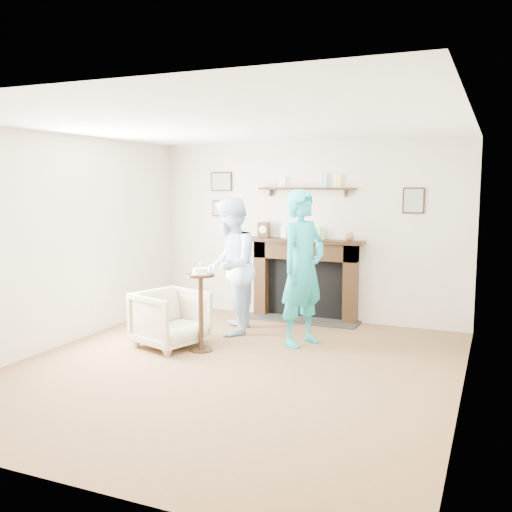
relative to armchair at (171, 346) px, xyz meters
The scene contains 6 objects.
ground 1.12m from the armchair, 24.23° to the right, with size 5.00×5.00×0.00m, color brown.
room_shell 1.93m from the armchair, 12.71° to the left, with size 4.54×5.02×2.52m.
armchair is the anchor object (origin of this frame).
man 0.92m from the armchair, 65.69° to the left, with size 0.85×0.66×1.75m, color silver.
woman 1.56m from the armchair, 26.62° to the left, with size 0.68×0.44×1.85m, color teal.
pedestal_table 0.75m from the armchair, ahead, with size 0.32×0.32×1.03m.
Camera 1 is at (2.49, -5.19, 1.92)m, focal length 40.00 mm.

